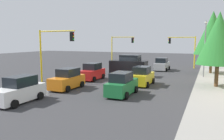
{
  "coord_description": "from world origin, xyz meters",
  "views": [
    {
      "loc": [
        25.99,
        9.77,
        4.59
      ],
      "look_at": [
        1.89,
        -0.63,
        1.2
      ],
      "focal_mm": 36.29,
      "sensor_mm": 36.0,
      "label": 1
    }
  ],
  "objects_px": {
    "traffic_signal_far_left": "(183,46)",
    "delivery_van_black": "(129,66)",
    "traffic_signal_near_right": "(54,46)",
    "car_green": "(122,85)",
    "car_orange": "(67,80)",
    "tree_roadside_mid": "(213,33)",
    "street_lamp_curbside": "(205,43)",
    "car_white": "(20,90)",
    "tree_roadside_near": "(219,38)",
    "car_yellow": "(142,77)",
    "car_silver": "(162,65)",
    "car_red": "(92,72)",
    "traffic_signal_far_right": "(121,45)"
  },
  "relations": [
    {
      "from": "car_silver",
      "to": "car_green",
      "type": "bearing_deg",
      "value": 0.19
    },
    {
      "from": "tree_roadside_mid",
      "to": "car_white",
      "type": "height_order",
      "value": "tree_roadside_mid"
    },
    {
      "from": "traffic_signal_near_right",
      "to": "tree_roadside_near",
      "type": "height_order",
      "value": "tree_roadside_near"
    },
    {
      "from": "traffic_signal_far_right",
      "to": "car_white",
      "type": "bearing_deg",
      "value": 5.15
    },
    {
      "from": "traffic_signal_far_right",
      "to": "car_silver",
      "type": "bearing_deg",
      "value": 62.23
    },
    {
      "from": "traffic_signal_near_right",
      "to": "car_green",
      "type": "xyz_separation_m",
      "value": [
        2.31,
        8.77,
        -3.18
      ]
    },
    {
      "from": "street_lamp_curbside",
      "to": "tree_roadside_near",
      "type": "relative_size",
      "value": 0.95
    },
    {
      "from": "delivery_van_black",
      "to": "car_yellow",
      "type": "bearing_deg",
      "value": 31.94
    },
    {
      "from": "car_orange",
      "to": "street_lamp_curbside",
      "type": "bearing_deg",
      "value": 134.42
    },
    {
      "from": "tree_roadside_mid",
      "to": "traffic_signal_near_right",
      "type": "bearing_deg",
      "value": -48.3
    },
    {
      "from": "traffic_signal_far_left",
      "to": "car_silver",
      "type": "bearing_deg",
      "value": -30.12
    },
    {
      "from": "traffic_signal_far_left",
      "to": "delivery_van_black",
      "type": "bearing_deg",
      "value": -24.83
    },
    {
      "from": "tree_roadside_mid",
      "to": "car_silver",
      "type": "bearing_deg",
      "value": -101.64
    },
    {
      "from": "traffic_signal_far_left",
      "to": "tree_roadside_near",
      "type": "distance_m",
      "value": 16.75
    },
    {
      "from": "street_lamp_curbside",
      "to": "car_silver",
      "type": "xyz_separation_m",
      "value": [
        -5.83,
        -6.2,
        -3.45
      ]
    },
    {
      "from": "traffic_signal_far_left",
      "to": "car_silver",
      "type": "xyz_separation_m",
      "value": [
        4.56,
        -2.64,
        -2.89
      ]
    },
    {
      "from": "delivery_van_black",
      "to": "car_white",
      "type": "distance_m",
      "value": 15.84
    },
    {
      "from": "traffic_signal_near_right",
      "to": "car_silver",
      "type": "distance_m",
      "value": 18.01
    },
    {
      "from": "car_red",
      "to": "car_yellow",
      "type": "bearing_deg",
      "value": 82.51
    },
    {
      "from": "traffic_signal_far_left",
      "to": "car_green",
      "type": "xyz_separation_m",
      "value": [
        22.31,
        -2.59,
        -2.89
      ]
    },
    {
      "from": "traffic_signal_near_right",
      "to": "car_red",
      "type": "bearing_deg",
      "value": 141.64
    },
    {
      "from": "car_orange",
      "to": "tree_roadside_mid",
      "type": "bearing_deg",
      "value": 141.66
    },
    {
      "from": "tree_roadside_near",
      "to": "car_yellow",
      "type": "height_order",
      "value": "tree_roadside_near"
    },
    {
      "from": "car_green",
      "to": "tree_roadside_near",
      "type": "bearing_deg",
      "value": 130.29
    },
    {
      "from": "traffic_signal_near_right",
      "to": "tree_roadside_near",
      "type": "distance_m",
      "value": 16.71
    },
    {
      "from": "tree_roadside_near",
      "to": "car_green",
      "type": "relative_size",
      "value": 1.8
    },
    {
      "from": "car_green",
      "to": "traffic_signal_far_left",
      "type": "bearing_deg",
      "value": 173.39
    },
    {
      "from": "car_red",
      "to": "car_silver",
      "type": "height_order",
      "value": "same"
    },
    {
      "from": "traffic_signal_near_right",
      "to": "car_yellow",
      "type": "distance_m",
      "value": 10.03
    },
    {
      "from": "traffic_signal_far_left",
      "to": "delivery_van_black",
      "type": "xyz_separation_m",
      "value": [
        12.0,
        -5.55,
        -2.51
      ]
    },
    {
      "from": "traffic_signal_far_left",
      "to": "car_green",
      "type": "bearing_deg",
      "value": -6.61
    },
    {
      "from": "street_lamp_curbside",
      "to": "car_white",
      "type": "height_order",
      "value": "street_lamp_curbside"
    },
    {
      "from": "street_lamp_curbside",
      "to": "car_white",
      "type": "relative_size",
      "value": 1.69
    },
    {
      "from": "delivery_van_black",
      "to": "car_silver",
      "type": "height_order",
      "value": "delivery_van_black"
    },
    {
      "from": "traffic_signal_far_right",
      "to": "car_orange",
      "type": "relative_size",
      "value": 1.37
    },
    {
      "from": "traffic_signal_near_right",
      "to": "tree_roadside_near",
      "type": "relative_size",
      "value": 0.78
    },
    {
      "from": "car_silver",
      "to": "tree_roadside_mid",
      "type": "bearing_deg",
      "value": 78.36
    },
    {
      "from": "traffic_signal_far_left",
      "to": "street_lamp_curbside",
      "type": "height_order",
      "value": "street_lamp_curbside"
    },
    {
      "from": "traffic_signal_far_right",
      "to": "delivery_van_black",
      "type": "xyz_separation_m",
      "value": [
        12.0,
        5.75,
        -2.57
      ]
    },
    {
      "from": "car_red",
      "to": "car_silver",
      "type": "xyz_separation_m",
      "value": [
        -11.96,
        5.95,
        0.0
      ]
    },
    {
      "from": "traffic_signal_near_right",
      "to": "car_red",
      "type": "height_order",
      "value": "traffic_signal_near_right"
    },
    {
      "from": "traffic_signal_far_right",
      "to": "car_red",
      "type": "bearing_deg",
      "value": 9.29
    },
    {
      "from": "car_yellow",
      "to": "car_silver",
      "type": "bearing_deg",
      "value": -178.07
    },
    {
      "from": "tree_roadside_near",
      "to": "car_yellow",
      "type": "bearing_deg",
      "value": -79.13
    },
    {
      "from": "street_lamp_curbside",
      "to": "car_green",
      "type": "distance_m",
      "value": 13.85
    },
    {
      "from": "tree_roadside_mid",
      "to": "car_yellow",
      "type": "height_order",
      "value": "tree_roadside_mid"
    },
    {
      "from": "tree_roadside_near",
      "to": "car_white",
      "type": "bearing_deg",
      "value": -49.96
    },
    {
      "from": "car_green",
      "to": "car_silver",
      "type": "xyz_separation_m",
      "value": [
        -17.75,
        -0.06,
        0.0
      ]
    },
    {
      "from": "car_green",
      "to": "car_silver",
      "type": "distance_m",
      "value": 17.75
    },
    {
      "from": "tree_roadside_near",
      "to": "car_white",
      "type": "distance_m",
      "value": 18.29
    }
  ]
}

